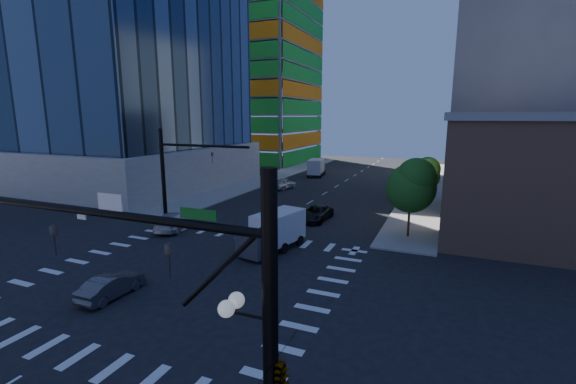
% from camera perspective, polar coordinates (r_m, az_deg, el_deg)
% --- Properties ---
extents(ground, '(160.00, 160.00, 0.00)m').
position_cam_1_polar(ground, '(26.72, -14.61, -11.92)').
color(ground, black).
rests_on(ground, ground).
extents(road_markings, '(20.00, 20.00, 0.01)m').
position_cam_1_polar(road_markings, '(26.72, -14.61, -11.91)').
color(road_markings, silver).
rests_on(road_markings, ground).
extents(sidewalk_ne, '(5.00, 60.00, 0.15)m').
position_cam_1_polar(sidewalk_ne, '(60.29, 19.79, 0.69)').
color(sidewalk_ne, gray).
rests_on(sidewalk_ne, ground).
extents(sidewalk_nw, '(5.00, 60.00, 0.15)m').
position_cam_1_polar(sidewalk_nw, '(66.33, -2.29, 2.24)').
color(sidewalk_nw, gray).
rests_on(sidewalk_nw, ground).
extents(construction_building, '(25.16, 34.50, 70.60)m').
position_cam_1_polar(construction_building, '(92.93, -5.20, 19.93)').
color(construction_building, gray).
rests_on(construction_building, ground).
extents(commercial_building, '(20.50, 22.50, 10.60)m').
position_cam_1_polar(commercial_building, '(42.78, 35.75, 2.33)').
color(commercial_building, '#9F755C').
rests_on(commercial_building, ground).
extents(bg_building_ne, '(24.00, 30.00, 28.00)m').
position_cam_1_polar(bg_building_ne, '(75.37, 32.51, 12.24)').
color(bg_building_ne, slate).
rests_on(bg_building_ne, ground).
extents(signal_mast_se, '(10.51, 2.48, 9.00)m').
position_cam_1_polar(signal_mast_se, '(10.56, -7.30, -19.00)').
color(signal_mast_se, black).
rests_on(signal_mast_se, sidewalk_se).
extents(signal_mast_nw, '(10.20, 0.40, 9.00)m').
position_cam_1_polar(signal_mast_nw, '(40.17, -16.47, 3.80)').
color(signal_mast_nw, black).
rests_on(signal_mast_nw, sidewalk_nw).
extents(tree_south, '(4.16, 4.16, 6.82)m').
position_cam_1_polar(tree_south, '(33.83, 17.96, 1.03)').
color(tree_south, '#382316').
rests_on(tree_south, sidewalk_ne).
extents(tree_north, '(3.54, 3.52, 5.78)m').
position_cam_1_polar(tree_north, '(45.76, 19.62, 2.54)').
color(tree_north, '#382316').
rests_on(tree_north, sidewalk_ne).
extents(car_nb_far, '(2.63, 5.31, 1.45)m').
position_cam_1_polar(car_nb_far, '(38.91, 4.10, -3.15)').
color(car_nb_far, black).
rests_on(car_nb_far, ground).
extents(car_sb_near, '(3.78, 5.87, 1.58)m').
position_cam_1_polar(car_sb_near, '(37.33, -16.61, -4.11)').
color(car_sb_near, silver).
rests_on(car_sb_near, ground).
extents(car_sb_mid, '(2.73, 4.84, 1.55)m').
position_cam_1_polar(car_sb_mid, '(55.54, -0.65, 1.24)').
color(car_sb_mid, silver).
rests_on(car_sb_mid, ground).
extents(car_sb_cross, '(1.44, 4.09, 1.35)m').
position_cam_1_polar(car_sb_cross, '(25.08, -24.67, -12.50)').
color(car_sb_cross, '#47474B').
rests_on(car_sb_cross, ground).
extents(box_truck_near, '(3.53, 6.00, 2.95)m').
position_cam_1_polar(box_truck_near, '(29.89, -2.50, -6.40)').
color(box_truck_near, black).
rests_on(box_truck_near, ground).
extents(box_truck_far, '(3.31, 6.04, 3.00)m').
position_cam_1_polar(box_truck_far, '(68.19, 4.29, 3.52)').
color(box_truck_far, black).
rests_on(box_truck_far, ground).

